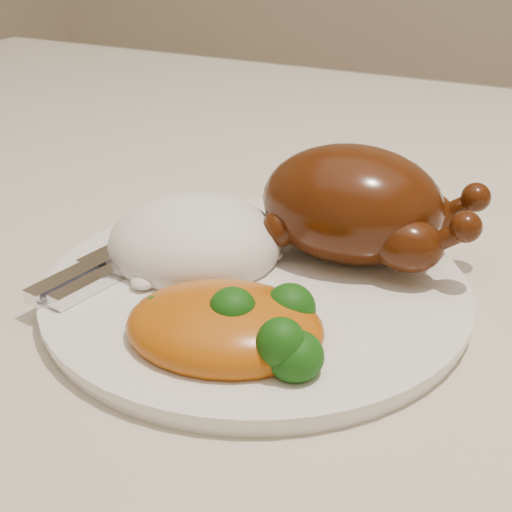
% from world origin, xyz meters
% --- Properties ---
extents(dining_table, '(1.60, 0.90, 0.76)m').
position_xyz_m(dining_table, '(0.00, 0.00, 0.67)').
color(dining_table, brown).
rests_on(dining_table, floor).
extents(tablecloth, '(1.73, 1.03, 0.18)m').
position_xyz_m(tablecloth, '(0.00, 0.00, 0.74)').
color(tablecloth, beige).
rests_on(tablecloth, dining_table).
extents(dinner_plate, '(0.30, 0.30, 0.01)m').
position_xyz_m(dinner_plate, '(0.01, -0.18, 0.77)').
color(dinner_plate, white).
rests_on(dinner_plate, tablecloth).
extents(roast_chicken, '(0.16, 0.11, 0.08)m').
position_xyz_m(roast_chicken, '(0.05, -0.12, 0.82)').
color(roast_chicken, '#491B07').
rests_on(roast_chicken, dinner_plate).
extents(rice_mound, '(0.16, 0.15, 0.07)m').
position_xyz_m(rice_mound, '(-0.05, -0.17, 0.79)').
color(rice_mound, white).
rests_on(rice_mound, dinner_plate).
extents(mac_and_cheese, '(0.14, 0.12, 0.05)m').
position_xyz_m(mac_and_cheese, '(0.03, -0.26, 0.79)').
color(mac_and_cheese, '#D15D0D').
rests_on(mac_and_cheese, dinner_plate).
extents(cutlery, '(0.05, 0.16, 0.01)m').
position_xyz_m(cutlery, '(-0.09, -0.22, 0.79)').
color(cutlery, silver).
rests_on(cutlery, dinner_plate).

